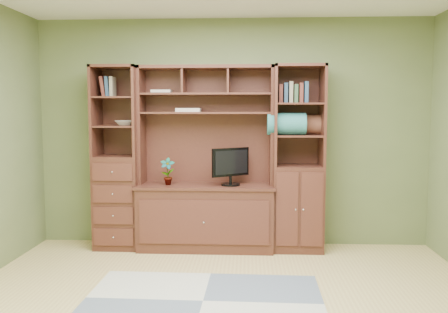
# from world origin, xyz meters

# --- Properties ---
(room) EXTENTS (4.60, 4.10, 2.64)m
(room) POSITION_xyz_m (0.00, 0.00, 1.30)
(room) COLOR #D6B870
(room) RESTS_ON ground
(center_hutch) EXTENTS (1.54, 0.53, 2.05)m
(center_hutch) POSITION_xyz_m (-0.28, 1.73, 1.02)
(center_hutch) COLOR #432017
(center_hutch) RESTS_ON ground
(left_tower) EXTENTS (0.50, 0.45, 2.05)m
(left_tower) POSITION_xyz_m (-1.28, 1.77, 1.02)
(left_tower) COLOR #432017
(left_tower) RESTS_ON ground
(right_tower) EXTENTS (0.55, 0.45, 2.05)m
(right_tower) POSITION_xyz_m (0.74, 1.77, 1.02)
(right_tower) COLOR #432017
(right_tower) RESTS_ON ground
(rug) EXTENTS (1.98, 1.34, 0.01)m
(rug) POSITION_xyz_m (-0.17, 0.23, 0.01)
(rug) COLOR #979B9C
(rug) RESTS_ON ground
(monitor) EXTENTS (0.50, 0.44, 0.57)m
(monitor) POSITION_xyz_m (-0.01, 1.70, 1.02)
(monitor) COLOR black
(monitor) RESTS_ON center_hutch
(orchid) EXTENTS (0.16, 0.11, 0.30)m
(orchid) POSITION_xyz_m (-0.71, 1.70, 0.88)
(orchid) COLOR #B4623D
(orchid) RESTS_ON center_hutch
(magazines) EXTENTS (0.27, 0.20, 0.04)m
(magazines) POSITION_xyz_m (-0.48, 1.82, 1.56)
(magazines) COLOR beige
(magazines) RESTS_ON center_hutch
(bowl) EXTENTS (0.22, 0.22, 0.06)m
(bowl) POSITION_xyz_m (-1.19, 1.77, 1.42)
(bowl) COLOR beige
(bowl) RESTS_ON left_tower
(blanket_teal) EXTENTS (0.42, 0.24, 0.24)m
(blanket_teal) POSITION_xyz_m (0.60, 1.73, 1.41)
(blanket_teal) COLOR #296E6B
(blanket_teal) RESTS_ON right_tower
(blanket_red) EXTENTS (0.39, 0.22, 0.22)m
(blanket_red) POSITION_xyz_m (0.83, 1.85, 1.40)
(blanket_red) COLOR brown
(blanket_red) RESTS_ON right_tower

